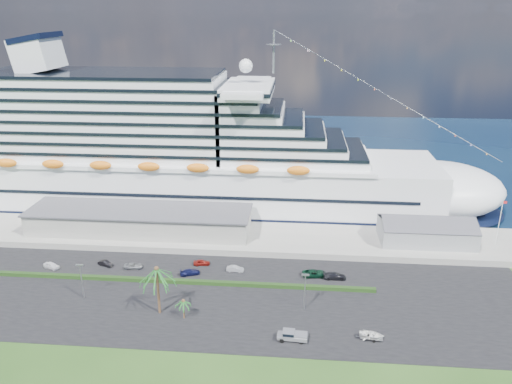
# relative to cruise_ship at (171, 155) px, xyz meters

# --- Properties ---
(ground) EXTENTS (420.00, 420.00, 0.00)m
(ground) POSITION_rel_cruise_ship_xyz_m (21.53, -64.00, -16.69)
(ground) COLOR #224416
(ground) RESTS_ON ground
(asphalt_lot) EXTENTS (140.00, 38.00, 0.12)m
(asphalt_lot) POSITION_rel_cruise_ship_xyz_m (21.53, -53.00, -16.63)
(asphalt_lot) COLOR black
(asphalt_lot) RESTS_ON ground
(wharf) EXTENTS (240.00, 20.00, 1.80)m
(wharf) POSITION_rel_cruise_ship_xyz_m (21.53, -24.00, -15.79)
(wharf) COLOR gray
(wharf) RESTS_ON ground
(water) EXTENTS (420.00, 160.00, 0.02)m
(water) POSITION_rel_cruise_ship_xyz_m (21.53, 66.00, -16.68)
(water) COLOR black
(water) RESTS_ON ground
(cruise_ship) EXTENTS (191.00, 38.00, 54.00)m
(cruise_ship) POSITION_rel_cruise_ship_xyz_m (0.00, 0.00, 0.00)
(cruise_ship) COLOR silver
(cruise_ship) RESTS_ON ground
(terminal_building) EXTENTS (61.00, 15.00, 6.30)m
(terminal_building) POSITION_rel_cruise_ship_xyz_m (-3.47, -24.00, -11.68)
(terminal_building) COLOR gray
(terminal_building) RESTS_ON wharf
(port_shed) EXTENTS (24.00, 12.31, 7.37)m
(port_shed) POSITION_rel_cruise_ship_xyz_m (73.53, -24.00, -12.30)
(port_shed) COLOR gray
(port_shed) RESTS_ON wharf
(flagpole) EXTENTS (1.08, 0.16, 12.00)m
(flagpole) POSITION_rel_cruise_ship_xyz_m (91.57, -24.00, -8.43)
(flagpole) COLOR silver
(flagpole) RESTS_ON wharf
(hedge) EXTENTS (88.00, 1.10, 0.90)m
(hedge) POSITION_rel_cruise_ship_xyz_m (13.53, -48.00, -16.12)
(hedge) COLOR black
(hedge) RESTS_ON asphalt_lot
(lamp_post_left) EXTENTS (1.60, 0.35, 8.27)m
(lamp_post_left) POSITION_rel_cruise_ship_xyz_m (-6.47, -56.00, -11.35)
(lamp_post_left) COLOR gray
(lamp_post_left) RESTS_ON asphalt_lot
(lamp_post_right) EXTENTS (1.60, 0.35, 8.27)m
(lamp_post_right) POSITION_rel_cruise_ship_xyz_m (41.53, -56.00, -11.35)
(lamp_post_right) COLOR gray
(lamp_post_right) RESTS_ON asphalt_lot
(palm_tall) EXTENTS (8.82, 8.82, 11.13)m
(palm_tall) POSITION_rel_cruise_ship_xyz_m (11.53, -60.00, -7.49)
(palm_tall) COLOR #47301E
(palm_tall) RESTS_ON ground
(palm_short) EXTENTS (3.53, 3.53, 4.56)m
(palm_short) POSITION_rel_cruise_ship_xyz_m (17.03, -61.50, -13.03)
(palm_short) COLOR #47301E
(palm_short) RESTS_ON ground
(parked_car_0) EXTENTS (4.60, 3.14, 1.45)m
(parked_car_0) POSITION_rel_cruise_ship_xyz_m (-19.72, -43.77, -15.85)
(parked_car_0) COLOR white
(parked_car_0) RESTS_ON asphalt_lot
(parked_car_1) EXTENTS (4.25, 2.74, 1.32)m
(parked_car_1) POSITION_rel_cruise_ship_xyz_m (-7.05, -41.46, -15.91)
(parked_car_1) COLOR black
(parked_car_1) RESTS_ON asphalt_lot
(parked_car_2) EXTENTS (4.70, 2.47, 1.26)m
(parked_car_2) POSITION_rel_cruise_ship_xyz_m (0.13, -42.15, -15.94)
(parked_car_2) COLOR gray
(parked_car_2) RESTS_ON asphalt_lot
(parked_car_3) EXTENTS (5.13, 3.54, 1.38)m
(parked_car_3) POSITION_rel_cruise_ship_xyz_m (14.53, -43.99, -15.88)
(parked_car_3) COLOR #121641
(parked_car_3) RESTS_ON asphalt_lot
(parked_car_4) EXTENTS (4.23, 2.18, 1.38)m
(parked_car_4) POSITION_rel_cruise_ship_xyz_m (16.41, -39.05, -15.89)
(parked_car_4) COLOR maroon
(parked_car_4) RESTS_ON asphalt_lot
(parked_car_5) EXTENTS (4.19, 1.66, 1.36)m
(parked_car_5) POSITION_rel_cruise_ship_xyz_m (25.03, -41.49, -15.90)
(parked_car_5) COLOR #AEAFB6
(parked_car_5) RESTS_ON asphalt_lot
(parked_car_6) EXTENTS (5.97, 3.31, 1.58)m
(parked_car_6) POSITION_rel_cruise_ship_xyz_m (43.96, -42.25, -15.78)
(parked_car_6) COLOR black
(parked_car_6) RESTS_ON asphalt_lot
(parked_car_7) EXTENTS (5.39, 2.35, 1.54)m
(parked_car_7) POSITION_rel_cruise_ship_xyz_m (48.65, -42.97, -15.80)
(parked_car_7) COLOR black
(parked_car_7) RESTS_ON asphalt_lot
(pickup_truck) EXTENTS (5.87, 2.46, 2.03)m
(pickup_truck) POSITION_rel_cruise_ship_xyz_m (39.12, -66.86, -15.46)
(pickup_truck) COLOR black
(pickup_truck) RESTS_ON asphalt_lot
(boat_trailer) EXTENTS (5.55, 3.98, 1.55)m
(boat_trailer) POSITION_rel_cruise_ship_xyz_m (54.29, -65.41, -15.55)
(boat_trailer) COLOR gray
(boat_trailer) RESTS_ON asphalt_lot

